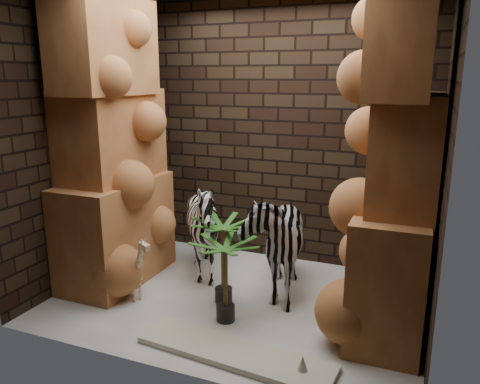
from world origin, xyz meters
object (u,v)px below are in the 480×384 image
at_px(surfboard, 234,353).
at_px(palm_front, 223,261).
at_px(zebra_left, 204,233).
at_px(zebra_right, 274,231).
at_px(giraffe_toy, 130,266).
at_px(palm_back, 225,281).

bearing_deg(surfboard, palm_front, 124.25).
xyz_separation_m(zebra_left, palm_front, (0.42, -0.44, -0.09)).
xyz_separation_m(zebra_right, giraffe_toy, (-1.25, -0.68, -0.31)).
bearing_deg(palm_back, palm_front, 116.88).
bearing_deg(zebra_right, surfboard, -101.90).
bearing_deg(giraffe_toy, palm_front, 35.06).
distance_m(zebra_right, giraffe_toy, 1.46).
bearing_deg(zebra_left, giraffe_toy, -111.13).
height_order(giraffe_toy, palm_front, palm_front).
xyz_separation_m(zebra_left, surfboard, (0.87, -1.24, -0.49)).
relative_size(zebra_right, palm_back, 1.69).
xyz_separation_m(zebra_right, palm_back, (-0.21, -0.73, -0.27)).
bearing_deg(surfboard, zebra_right, 98.66).
height_order(zebra_right, giraffe_toy, zebra_right).
height_order(palm_back, surfboard, palm_back).
relative_size(palm_back, surfboard, 0.48).
xyz_separation_m(palm_front, surfboard, (0.45, -0.80, -0.40)).
relative_size(zebra_right, giraffe_toy, 1.90).
bearing_deg(palm_back, surfboard, -59.27).
distance_m(zebra_right, zebra_left, 0.80).
relative_size(zebra_left, giraffe_toy, 1.64).
distance_m(zebra_right, surfboard, 1.37).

